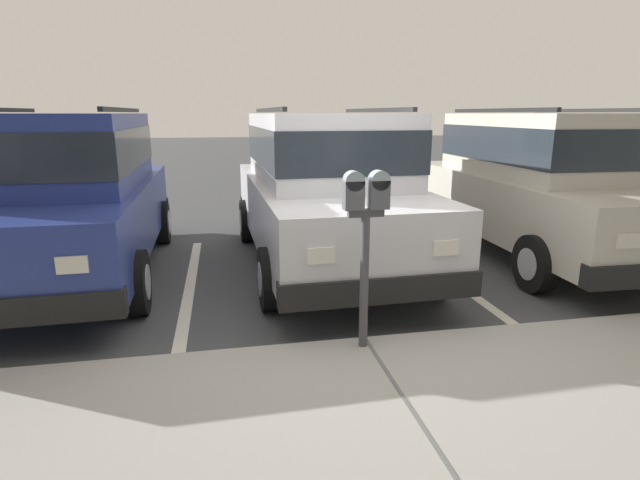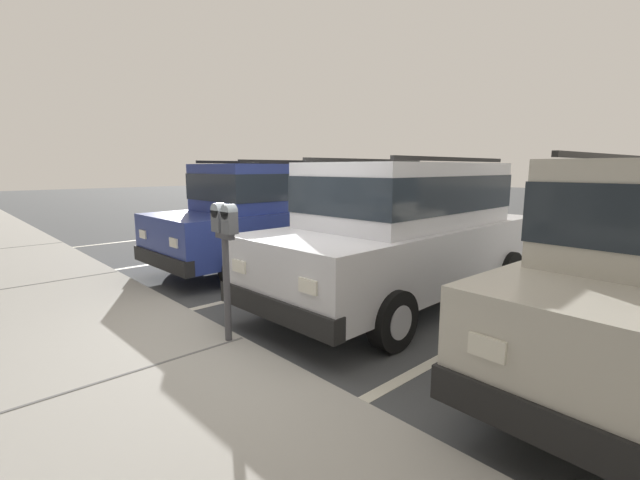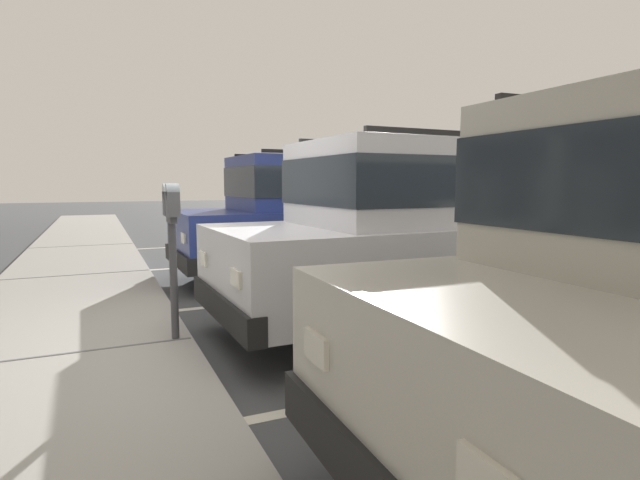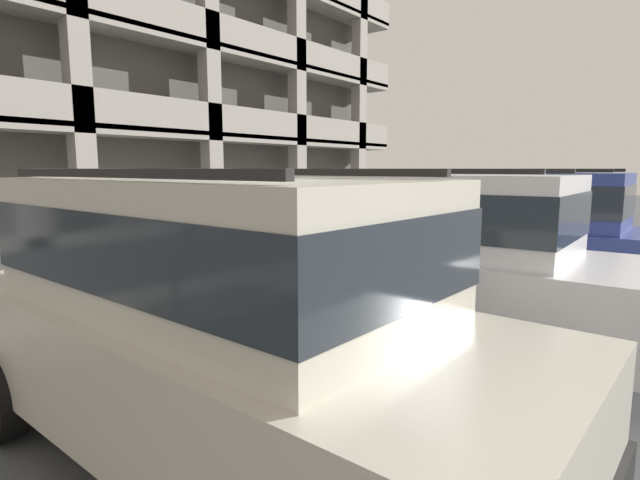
# 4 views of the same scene
# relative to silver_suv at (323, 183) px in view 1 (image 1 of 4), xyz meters

# --- Properties ---
(ground_plane) EXTENTS (80.00, 80.00, 0.10)m
(ground_plane) POSITION_rel_silver_suv_xyz_m (0.16, 2.38, -1.14)
(ground_plane) COLOR #444749
(sidewalk) EXTENTS (40.00, 2.20, 0.12)m
(sidewalk) POSITION_rel_silver_suv_xyz_m (0.16, 3.68, -1.03)
(sidewalk) COLOR #9E9B93
(sidewalk) RESTS_ON ground_plane
(parking_stall_lines) EXTENTS (12.62, 4.80, 0.01)m
(parking_stall_lines) POSITION_rel_silver_suv_xyz_m (1.72, 0.98, -1.08)
(parking_stall_lines) COLOR silver
(parking_stall_lines) RESTS_ON ground_plane
(silver_suv) EXTENTS (2.11, 4.83, 2.03)m
(silver_suv) POSITION_rel_silver_suv_xyz_m (0.00, 0.00, 0.00)
(silver_suv) COLOR silver
(silver_suv) RESTS_ON ground_plane
(red_sedan) EXTENTS (2.11, 4.83, 2.03)m
(red_sedan) POSITION_rel_silver_suv_xyz_m (-3.06, 0.09, 0.00)
(red_sedan) COLOR beige
(red_sedan) RESTS_ON ground_plane
(dark_hatchback) EXTENTS (2.10, 4.82, 2.03)m
(dark_hatchback) POSITION_rel_silver_suv_xyz_m (3.11, -0.09, 0.00)
(dark_hatchback) COLOR navy
(dark_hatchback) RESTS_ON ground_plane
(parking_meter_near) EXTENTS (0.35, 0.12, 1.43)m
(parking_meter_near) POSITION_rel_silver_suv_xyz_m (0.22, 2.73, 0.10)
(parking_meter_near) COLOR #47474C
(parking_meter_near) RESTS_ON sidewalk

